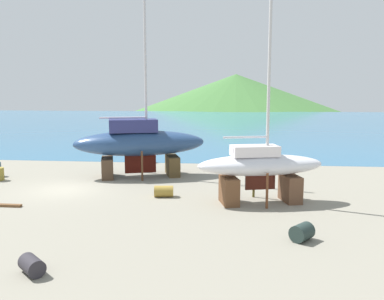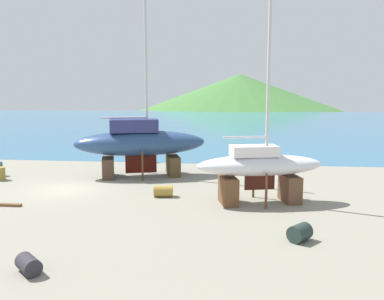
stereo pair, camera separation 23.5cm
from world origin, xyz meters
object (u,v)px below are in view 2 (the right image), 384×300
object	(u,v)px
sailboat_large_starboard	(140,143)
worker	(145,151)
sailboat_far_slipway	(259,167)
barrel_ochre	(163,191)
barrel_by_slipway	(29,265)
barrel_rust_near	(300,233)

from	to	relation	value
sailboat_large_starboard	worker	size ratio (longest dim) A/B	8.32
sailboat_far_slipway	barrel_ochre	distance (m)	5.01
sailboat_far_slipway	barrel_by_slipway	size ratio (longest dim) A/B	11.58
barrel_ochre	sailboat_large_starboard	bearing A→B (deg)	115.99
sailboat_large_starboard	worker	world-z (taller)	sailboat_large_starboard
barrel_ochre	barrel_rust_near	bearing A→B (deg)	-43.00
barrel_ochre	barrel_rust_near	size ratio (longest dim) A/B	1.21
sailboat_large_starboard	worker	bearing A→B (deg)	82.55
sailboat_far_slipway	barrel_rust_near	size ratio (longest dim) A/B	12.61
barrel_ochre	barrel_by_slipway	xyz separation A→B (m)	(-2.25, -9.14, -0.02)
sailboat_large_starboard	sailboat_far_slipway	bearing A→B (deg)	-54.94
sailboat_far_slipway	barrel_ochre	world-z (taller)	sailboat_far_slipway
sailboat_large_starboard	barrel_ochre	xyz separation A→B (m)	(2.40, -4.93, -1.83)
barrel_by_slipway	sailboat_far_slipway	bearing A→B (deg)	50.70
sailboat_far_slipway	barrel_ochre	bearing A→B (deg)	158.74
worker	sailboat_large_starboard	bearing A→B (deg)	-73.13
barrel_ochre	sailboat_far_slipway	bearing A→B (deg)	-6.87
barrel_rust_near	barrel_by_slipway	bearing A→B (deg)	-156.52
sailboat_far_slipway	barrel_rust_near	distance (m)	5.33
worker	barrel_by_slipway	xyz separation A→B (m)	(1.08, -19.34, -0.58)
worker	barrel_ochre	xyz separation A→B (m)	(3.33, -10.20, -0.56)
worker	barrel_ochre	world-z (taller)	worker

